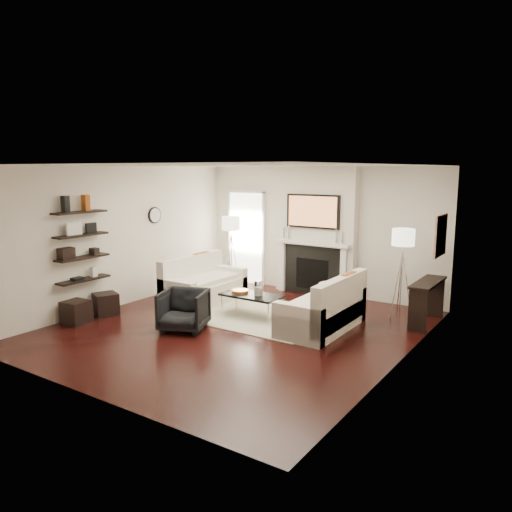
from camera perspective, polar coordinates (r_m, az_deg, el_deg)
The scene contains 71 objects.
room_envelope at distance 8.15m, azimuth -2.35°, elevation 0.78°, with size 6.00×6.00×6.00m.
chimney_breast at distance 10.58m, azimuth 6.87°, elevation 2.83°, with size 1.80×0.25×2.70m, color silver.
fireplace_surround at distance 10.60m, azimuth 6.44°, elevation -1.70°, with size 1.30×0.02×1.04m, color black.
firebox at distance 10.61m, azimuth 6.43°, elevation -2.07°, with size 0.75×0.02×0.65m, color black.
mantel_pilaster_l at distance 10.91m, azimuth 3.02°, elevation -1.16°, with size 0.12×0.08×1.10m, color white.
mantel_pilaster_r at distance 10.26m, azimuth 9.94°, elevation -2.00°, with size 0.12×0.08×1.10m, color white.
mantel_shelf at distance 10.45m, azimuth 6.38°, elevation 1.48°, with size 1.70×0.18×0.07m, color white.
tv_body at distance 10.40m, azimuth 6.52°, elevation 5.10°, with size 1.20×0.06×0.70m, color black.
tv_screen at distance 10.37m, azimuth 6.43°, elevation 5.08°, with size 1.10×0.01×0.62m, color #BF723F.
candlestick_l_tall at distance 10.69m, azimuth 3.81°, elevation 2.71°, with size 0.04×0.04×0.30m, color silver.
candlestick_l_short at distance 10.76m, azimuth 3.21°, elevation 2.60°, with size 0.04×0.04×0.24m, color silver.
candlestick_r_tall at distance 10.19m, azimuth 9.17°, elevation 2.25°, with size 0.04×0.04×0.30m, color silver.
candlestick_r_short at distance 10.15m, azimuth 9.84°, elevation 2.03°, with size 0.04×0.04×0.24m, color silver.
hallway_panel at distance 11.65m, azimuth -1.06°, elevation 2.06°, with size 0.90×0.02×2.10m, color white.
door_trim_l at distance 11.92m, azimuth -3.01°, elevation 2.22°, with size 0.06×0.06×2.16m, color white.
door_trim_r at distance 11.37m, azimuth 0.87°, elevation 1.87°, with size 0.06×0.06×2.16m, color white.
door_trim_top at distance 11.54m, azimuth -1.14°, elevation 7.37°, with size 1.02×0.06×0.06m, color white.
rug at distance 9.19m, azimuth 0.20°, elevation -6.76°, with size 2.60×2.00×0.01m, color #BFBB9C.
loveseat_left_base at distance 10.05m, azimuth -5.88°, elevation -4.13°, with size 0.85×1.80×0.42m, color #EEE6D0.
loveseat_left_back at distance 10.20m, azimuth -7.36°, elevation -2.15°, with size 0.18×1.80×0.80m, color #EEE6D0.
loveseat_left_arm_n at distance 9.44m, azimuth -9.03°, elevation -4.57°, with size 0.85×0.18×0.60m, color #EEE6D0.
loveseat_left_arm_s at distance 10.65m, azimuth -3.11°, elevation -2.80°, with size 0.85×0.18×0.60m, color #EEE6D0.
loveseat_left_cushion at distance 9.96m, azimuth -5.68°, elevation -2.72°, with size 0.63×1.44×0.10m, color #EEE6D0.
pillow_left_orange at distance 10.38m, azimuth -6.30°, elevation -0.76°, with size 0.10×0.42×0.42m, color #974612.
pillow_left_charcoal at distance 9.94m, azimuth -8.52°, elevation -1.35°, with size 0.10×0.40×0.40m, color black.
loveseat_right_base at distance 8.45m, azimuth 7.50°, elevation -6.90°, with size 0.85×1.80×0.42m, color #EEE6D0.
loveseat_right_back at distance 8.23m, azimuth 9.65°, elevation -5.13°, with size 0.18×1.80×0.80m, color #EEE6D0.
loveseat_right_arm_n at distance 7.73m, azimuth 4.83°, elevation -7.75°, with size 0.85×0.18×0.60m, color #EEE6D0.
loveseat_right_arm_s at distance 9.13m, azimuth 9.78°, elevation -5.09°, with size 0.85×0.18×0.60m, color #EEE6D0.
loveseat_right_cushion at distance 8.40m, azimuth 7.24°, elevation -5.15°, with size 0.63×1.44×0.10m, color #EEE6D0.
pillow_right_orange at distance 8.44m, azimuth 10.53°, elevation -3.34°, with size 0.10×0.42×0.42m, color #974612.
pillow_right_charcoal at distance 7.91m, azimuth 8.80°, elevation -4.26°, with size 0.10×0.40×0.40m, color black.
coffee_table at distance 8.99m, azimuth -0.52°, elevation -4.53°, with size 1.10×0.55×0.04m, color black.
coffee_leg_nw at distance 9.15m, azimuth -3.90°, elevation -5.65°, with size 0.02×0.02×0.38m, color silver.
coffee_leg_ne at distance 8.60m, azimuth 1.42°, elevation -6.65°, with size 0.02×0.02×0.38m, color silver.
coffee_leg_sw at distance 9.49m, azimuth -2.28°, elevation -5.06°, with size 0.02×0.02×0.38m, color silver.
coffee_leg_se at distance 8.96m, azimuth 2.93°, elevation -5.98°, with size 0.02×0.02×0.38m, color silver.
hurricane_glass at distance 8.87m, azimuth 0.28°, elevation -3.67°, with size 0.15×0.15×0.27m, color white.
hurricane_candle at distance 8.88m, azimuth 0.28°, elevation -4.07°, with size 0.11×0.11×0.17m, color white.
copper_bowl at distance 9.11m, azimuth -1.83°, elevation -4.04°, with size 0.31×0.31×0.05m, color orange.
armchair at distance 8.37m, azimuth -8.28°, elevation -5.93°, with size 0.72×0.68×0.74m, color black.
lamp_left_post at distance 11.24m, azimuth -2.83°, elevation -0.57°, with size 0.02×0.02×1.20m, color silver.
lamp_left_shade at distance 11.11m, azimuth -2.87°, elevation 3.75°, with size 0.40×0.40×0.30m, color white.
lamp_left_leg_a at distance 11.17m, azimuth -2.38°, elevation -0.62°, with size 0.02×0.02×1.25m, color silver.
lamp_left_leg_b at distance 11.34m, azimuth -2.77°, elevation -0.47°, with size 0.02×0.02×1.25m, color silver.
lamp_left_leg_c at distance 11.19m, azimuth -3.35°, elevation -0.61°, with size 0.02×0.02×1.25m, color silver.
lamp_right_post at distance 9.37m, azimuth 16.24°, elevation -3.08°, with size 0.02×0.02×1.20m, color silver.
lamp_right_shade at distance 9.22m, azimuth 16.49°, elevation 2.08°, with size 0.40×0.40×0.30m, color white.
lamp_right_leg_a at distance 9.34m, azimuth 16.88°, elevation -3.15°, with size 0.02×0.02×1.25m, color silver.
lamp_right_leg_b at distance 9.47m, azimuth 16.10°, elevation -2.93°, with size 0.02×0.02×1.25m, color silver.
lamp_right_leg_c at distance 9.29m, azimuth 15.74°, elevation -3.15°, with size 0.02×0.02×1.25m, color silver.
console_top at distance 9.03m, azimuth 19.07°, elevation -2.86°, with size 0.35×1.20×0.04m, color black.
console_leg_n at distance 8.60m, azimuth 17.98°, elevation -6.00°, with size 0.30×0.04×0.71m, color black.
console_leg_s at distance 9.64m, azimuth 19.79°, elevation -4.41°, with size 0.30×0.04×0.71m, color black.
wall_art at distance 8.85m, azimuth 20.36°, elevation 2.20°, with size 0.03×0.70×0.70m, color tan.
shelf_bottom at distance 9.39m, azimuth -19.08°, elevation -2.57°, with size 0.25×1.00×0.04m, color black.
shelf_lower at distance 9.32m, azimuth -19.22°, elevation -0.17°, with size 0.25×1.00×0.04m, color black.
shelf_upper at distance 9.26m, azimuth -19.36°, elevation 2.27°, with size 0.25×1.00×0.04m, color black.
shelf_top at distance 9.22m, azimuth -19.51°, elevation 4.73°, with size 0.25×1.00×0.04m, color black.
decor_magfile_a at distance 9.05m, azimuth -20.96°, elevation 5.56°, with size 0.12×0.10×0.28m, color black.
decor_magfile_b at distance 9.29m, azimuth -18.88°, elevation 5.78°, with size 0.12×0.10×0.28m, color #974612.
decor_frame_a at distance 9.16m, azimuth -20.07°, elevation 2.96°, with size 0.04×0.30×0.22m, color white.
decor_frame_b at distance 9.38m, azimuth -18.33°, elevation 3.08°, with size 0.04×0.22×0.18m, color black.
decor_wine_rack at distance 9.11m, azimuth -20.88°, elevation 0.26°, with size 0.18×0.25×0.20m, color black.
decor_box_small at distance 9.46m, azimuth -17.99°, elevation 0.52°, with size 0.15×0.12×0.12m, color black.
decor_books at distance 9.30m, azimuth -19.76°, elevation -2.46°, with size 0.14×0.20×0.05m, color black.
decor_box_tall at distance 9.50m, azimuth -18.08°, elevation -1.72°, with size 0.10×0.10×0.18m, color white.
clock_rim at distance 10.56m, azimuth -11.53°, elevation 4.60°, with size 0.34×0.34×0.04m, color black.
clock_face at distance 10.54m, azimuth -11.43°, elevation 4.59°, with size 0.29×0.29×0.01m, color white.
ottoman_near at distance 9.59m, azimuth -16.80°, elevation -5.27°, with size 0.40×0.40×0.40m, color black.
ottoman_far at distance 9.22m, azimuth -19.86°, elevation -6.06°, with size 0.40×0.40×0.40m, color black.
Camera 1 is at (4.74, -6.50, 2.64)m, focal length 35.00 mm.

